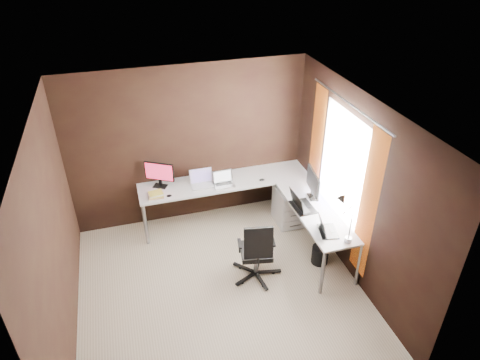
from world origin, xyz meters
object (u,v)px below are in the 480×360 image
at_px(drawer_pedestal, 290,206).
at_px(monitor_left, 159,173).
at_px(laptop_black_small, 326,229).
at_px(desk_lamp, 345,213).
at_px(book_stack, 156,195).
at_px(laptop_white, 202,181).
at_px(office_chair, 256,261).
at_px(laptop_silver, 223,182).
at_px(monitor_right, 313,183).
at_px(wastebasket, 320,255).
at_px(laptop_black_big, 301,205).

xyz_separation_m(drawer_pedestal, monitor_left, (-1.93, 0.48, 0.65)).
height_order(laptop_black_small, desk_lamp, desk_lamp).
distance_m(monitor_left, book_stack, 0.35).
bearing_deg(desk_lamp, drawer_pedestal, 76.91).
height_order(drawer_pedestal, monitor_left, monitor_left).
relative_size(laptop_white, office_chair, 0.37).
bearing_deg(laptop_black_small, laptop_silver, 45.42).
xyz_separation_m(monitor_right, office_chair, (-1.03, -0.58, -0.70)).
height_order(laptop_white, laptop_black_small, laptop_white).
distance_m(drawer_pedestal, wastebasket, 1.04).
relative_size(monitor_right, laptop_white, 1.52).
distance_m(monitor_left, monitor_right, 2.26).
distance_m(laptop_black_big, office_chair, 1.00).
relative_size(desk_lamp, wastebasket, 2.41).
xyz_separation_m(laptop_silver, laptop_black_small, (0.97, -1.49, 0.00)).
bearing_deg(office_chair, monitor_right, 40.51).
height_order(drawer_pedestal, wastebasket, drawer_pedestal).
bearing_deg(wastebasket, laptop_silver, 129.69).
bearing_deg(laptop_black_small, desk_lamp, -137.27).
bearing_deg(laptop_black_small, monitor_left, 60.17).
xyz_separation_m(monitor_right, book_stack, (-2.16, 0.67, -0.21)).
bearing_deg(wastebasket, laptop_white, 135.07).
bearing_deg(laptop_silver, laptop_black_small, -57.81).
relative_size(monitor_right, book_stack, 2.26).
bearing_deg(wastebasket, book_stack, 149.45).
relative_size(laptop_white, laptop_black_small, 0.97).
relative_size(drawer_pedestal, monitor_right, 1.15).
bearing_deg(office_chair, drawer_pedestal, 60.21).
relative_size(desk_lamp, office_chair, 0.69).
xyz_separation_m(drawer_pedestal, wastebasket, (0.05, -1.02, -0.17)).
distance_m(monitor_left, laptop_black_small, 2.56).
bearing_deg(office_chair, laptop_black_big, 37.61).
height_order(laptop_silver, office_chair, office_chair).
xyz_separation_m(laptop_black_big, book_stack, (-1.90, 0.86, -0.02)).
distance_m(laptop_white, office_chair, 1.53).
height_order(laptop_white, laptop_silver, laptop_white).
bearing_deg(laptop_white, desk_lamp, -52.04).
relative_size(laptop_white, book_stack, 1.49).
xyz_separation_m(desk_lamp, wastebasket, (-0.02, 0.41, -1.00)).
distance_m(monitor_right, laptop_black_big, 0.38).
distance_m(book_stack, desk_lamp, 2.70).
relative_size(drawer_pedestal, laptop_black_small, 1.69).
xyz_separation_m(monitor_left, desk_lamp, (2.01, -1.91, 0.19)).
bearing_deg(monitor_right, drawer_pedestal, 23.94).
height_order(monitor_left, laptop_silver, monitor_left).
bearing_deg(desk_lamp, laptop_white, 111.94).
relative_size(drawer_pedestal, monitor_left, 1.48).
distance_m(laptop_white, desk_lamp, 2.29).
xyz_separation_m(laptop_silver, book_stack, (-1.03, -0.05, -0.01)).
height_order(laptop_black_small, book_stack, laptop_black_small).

